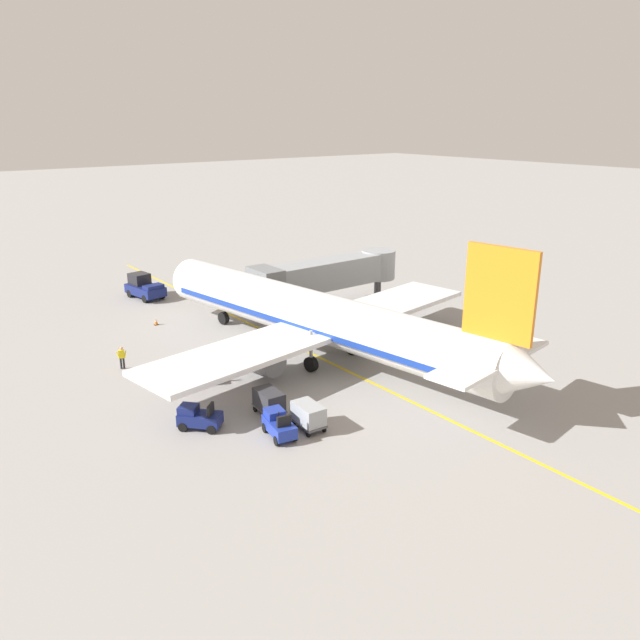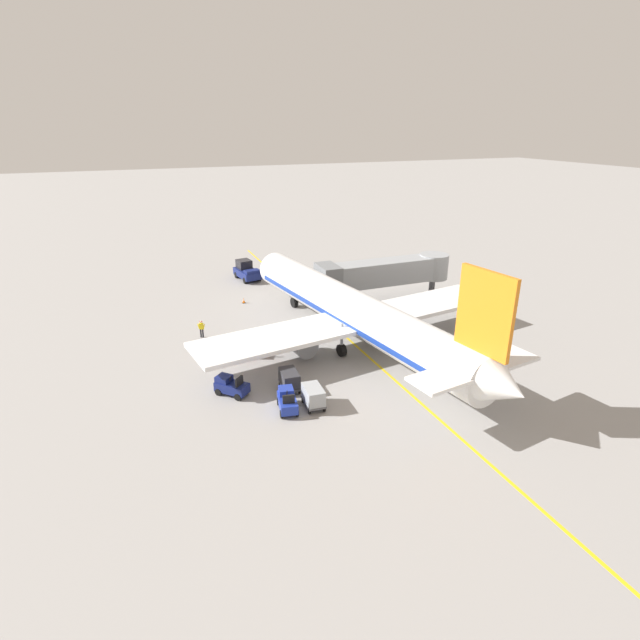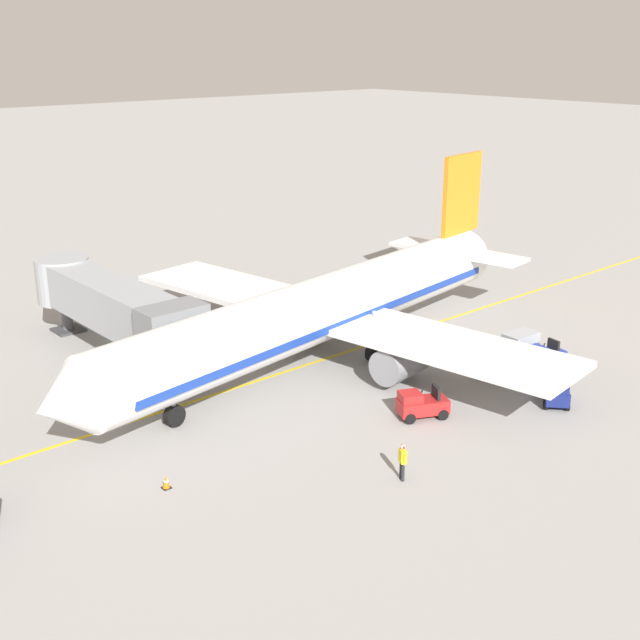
{
  "view_description": "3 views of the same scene",
  "coord_description": "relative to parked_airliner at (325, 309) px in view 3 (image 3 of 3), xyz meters",
  "views": [
    {
      "loc": [
        -27.0,
        -34.59,
        17.56
      ],
      "look_at": [
        0.92,
        1.87,
        2.54
      ],
      "focal_mm": 35.04,
      "sensor_mm": 36.0,
      "label": 1
    },
    {
      "loc": [
        -18.8,
        -37.22,
        19.19
      ],
      "look_at": [
        -2.89,
        2.11,
        2.37
      ],
      "focal_mm": 28.16,
      "sensor_mm": 36.0,
      "label": 2
    },
    {
      "loc": [
        -33.92,
        30.77,
        18.0
      ],
      "look_at": [
        -0.22,
        1.49,
        2.64
      ],
      "focal_mm": 45.83,
      "sensor_mm": 36.0,
      "label": 3
    }
  ],
  "objects": [
    {
      "name": "ground_crew_wing_walker",
      "position": [
        -12.67,
        6.7,
        -2.23
      ],
      "size": [
        0.69,
        0.39,
        1.69
      ],
      "color": "#232328",
      "rests_on": "ground"
    },
    {
      "name": "safety_cone_nose_left",
      "position": [
        -6.6,
        14.74,
        -2.9
      ],
      "size": [
        0.36,
        0.36,
        0.59
      ],
      "color": "black",
      "rests_on": "ground"
    },
    {
      "name": "gate_lead_in_line",
      "position": [
        0.1,
        -1.02,
        -3.18
      ],
      "size": [
        0.24,
        80.0,
        0.01
      ],
      "primitive_type": "cube",
      "color": "gold",
      "rests_on": "ground"
    },
    {
      "name": "parked_airliner",
      "position": [
        0.0,
        0.0,
        0.0
      ],
      "size": [
        30.44,
        37.29,
        10.63
      ],
      "color": "white",
      "rests_on": "ground"
    },
    {
      "name": "baggage_tug_spare",
      "position": [
        -9.02,
        1.5,
        -2.47
      ],
      "size": [
        2.16,
        2.77,
        1.62
      ],
      "color": "#B21E1E",
      "rests_on": "ground"
    },
    {
      "name": "baggage_tug_trailing",
      "position": [
        -9.23,
        -8.63,
        -2.47
      ],
      "size": [
        1.68,
        2.68,
        1.62
      ],
      "color": "#1E339E",
      "rests_on": "ground"
    },
    {
      "name": "jet_bridge",
      "position": [
        8.43,
        9.28,
        0.27
      ],
      "size": [
        16.02,
        3.5,
        4.98
      ],
      "color": "#93999E",
      "rests_on": "ground"
    },
    {
      "name": "baggage_cart_second_in_train",
      "position": [
        -7.38,
        -9.0,
        -2.24
      ],
      "size": [
        1.45,
        2.94,
        1.58
      ],
      "color": "#4C4C51",
      "rests_on": "ground"
    },
    {
      "name": "baggage_cart_front",
      "position": [
        -8.18,
        -6.0,
        -2.24
      ],
      "size": [
        1.45,
        2.94,
        1.58
      ],
      "color": "#4C4C51",
      "rests_on": "ground"
    },
    {
      "name": "baggage_tug_lead",
      "position": [
        -12.47,
        -5.0,
        -2.47
      ],
      "size": [
        2.57,
        2.66,
        1.62
      ],
      "color": "navy",
      "rests_on": "ground"
    },
    {
      "name": "ground_plane",
      "position": [
        0.1,
        -1.02,
        -3.19
      ],
      "size": [
        400.0,
        400.0,
        0.0
      ],
      "primitive_type": "plane",
      "color": "gray"
    }
  ]
}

